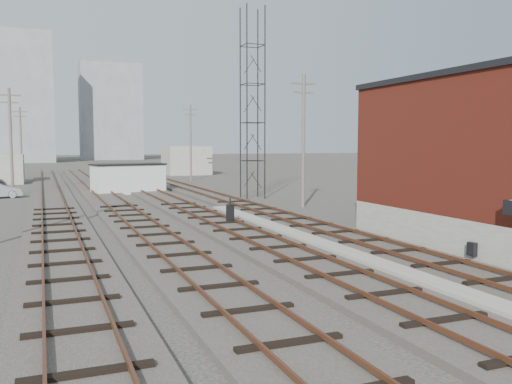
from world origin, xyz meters
TOP-DOWN VIEW (x-y plane):
  - ground at (0.00, 60.00)m, footprint 320.00×320.00m
  - track_right at (2.50, 39.00)m, footprint 3.20×90.00m
  - track_mid_right at (-1.50, 39.00)m, footprint 3.20×90.00m
  - track_mid_left at (-5.50, 39.00)m, footprint 3.20×90.00m
  - track_left at (-9.50, 39.00)m, footprint 3.20×90.00m
  - platform_curb at (0.50, 14.00)m, footprint 0.90×28.00m
  - brick_building at (7.50, 12.00)m, footprint 6.54×12.20m
  - lattice_tower at (5.50, 35.00)m, footprint 1.60×1.60m
  - utility_pole_left_b at (-12.50, 45.00)m, footprint 1.80×0.24m
  - utility_pole_left_c at (-12.50, 70.00)m, footprint 1.80×0.24m
  - utility_pole_right_a at (6.50, 28.00)m, footprint 1.80×0.24m
  - utility_pole_right_b at (6.50, 58.00)m, footprint 1.80×0.24m
  - apartment_left at (-18.00, 135.00)m, footprint 22.00×14.00m
  - apartment_right at (8.00, 150.00)m, footprint 16.00×12.00m
  - shed_right at (9.00, 70.00)m, footprint 6.00×6.00m
  - switch_stand at (-1.00, 21.54)m, footprint 0.39×0.39m
  - site_trailer at (-3.11, 42.93)m, footprint 6.61×3.83m

SIDE VIEW (x-z plane):
  - ground at x=0.00m, z-range 0.00..0.00m
  - track_right at x=2.50m, z-range -0.09..0.30m
  - track_mid_right at x=-1.50m, z-range -0.09..0.30m
  - track_mid_left at x=-5.50m, z-range -0.09..0.30m
  - track_left at x=-9.50m, z-range -0.09..0.30m
  - platform_curb at x=0.50m, z-range 0.00..0.26m
  - switch_stand at x=-1.00m, z-range -0.04..1.35m
  - site_trailer at x=-3.11m, z-range 0.01..2.63m
  - shed_right at x=9.00m, z-range 0.00..4.00m
  - brick_building at x=7.50m, z-range 0.02..7.24m
  - utility_pole_left_b at x=-12.50m, z-range 0.30..9.30m
  - utility_pole_left_c at x=-12.50m, z-range 0.30..9.30m
  - utility_pole_right_a at x=6.50m, z-range 0.30..9.30m
  - utility_pole_right_b at x=6.50m, z-range 0.30..9.30m
  - lattice_tower at x=5.50m, z-range 0.00..15.00m
  - apartment_right at x=8.00m, z-range 0.00..26.00m
  - apartment_left at x=-18.00m, z-range 0.00..30.00m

